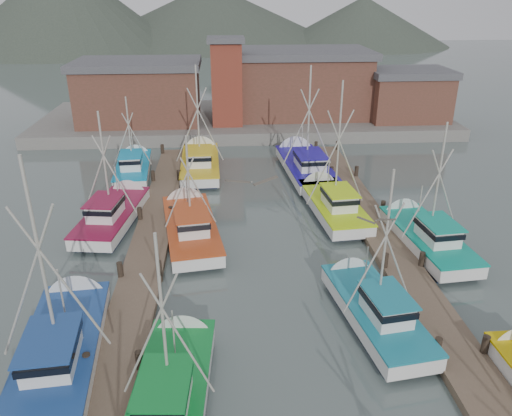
{
  "coord_description": "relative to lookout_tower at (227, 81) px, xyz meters",
  "views": [
    {
      "loc": [
        -2.47,
        -17.69,
        14.18
      ],
      "look_at": [
        -0.72,
        8.29,
        2.6
      ],
      "focal_mm": 35.0,
      "sensor_mm": 36.0,
      "label": 1
    }
  ],
  "objects": [
    {
      "name": "boat_12",
      "position": [
        -2.47,
        -10.55,
        -4.87
      ],
      "size": [
        3.89,
        9.72,
        9.61
      ],
      "rotation": [
        0.0,
        0.0,
        0.02
      ],
      "color": "black",
      "rests_on": "ground"
    },
    {
      "name": "boat_8",
      "position": [
        -2.68,
        -22.71,
        -4.88
      ],
      "size": [
        4.22,
        9.66,
        7.4
      ],
      "rotation": [
        0.0,
        0.0,
        0.15
      ],
      "color": "black",
      "rests_on": "ground"
    },
    {
      "name": "distant_hills",
      "position": [
        -10.76,
        89.59,
        -5.55
      ],
      "size": [
        175.0,
        140.0,
        42.0
      ],
      "color": "#40493D",
      "rests_on": "ground"
    },
    {
      "name": "lookout_tower",
      "position": [
        0.0,
        0.0,
        0.0
      ],
      "size": [
        3.6,
        3.6,
        8.5
      ],
      "color": "maroon",
      "rests_on": "quay"
    },
    {
      "name": "boat_4",
      "position": [
        -2.58,
        -36.38,
        -4.87
      ],
      "size": [
        3.23,
        8.53,
        8.02
      ],
      "rotation": [
        0.0,
        0.0,
        -0.07
      ],
      "color": "black",
      "rests_on": "ground"
    },
    {
      "name": "quay",
      "position": [
        2.0,
        4.0,
        -4.95
      ],
      "size": [
        44.0,
        16.0,
        1.2
      ],
      "primitive_type": "cube",
      "color": "slate",
      "rests_on": "ground"
    },
    {
      "name": "shed_left",
      "position": [
        -9.0,
        2.0,
        -1.21
      ],
      "size": [
        12.72,
        8.48,
        6.2
      ],
      "color": "brown",
      "rests_on": "quay"
    },
    {
      "name": "shed_center",
      "position": [
        8.0,
        4.0,
        -0.86
      ],
      "size": [
        14.84,
        9.54,
        6.9
      ],
      "color": "brown",
      "rests_on": "quay"
    },
    {
      "name": "boat_13",
      "position": [
        6.15,
        -11.93,
        -4.87
      ],
      "size": [
        4.04,
        10.64,
        9.81
      ],
      "rotation": [
        0.0,
        0.0,
        0.07
      ],
      "color": "black",
      "rests_on": "ground"
    },
    {
      "name": "gull_far",
      "position": [
        5.44,
        -33.33,
        0.21
      ],
      "size": [
        1.52,
        0.66,
        0.24
      ],
      "rotation": [
        0.0,
        0.0,
        -0.49
      ],
      "color": "gray",
      "rests_on": "ground"
    },
    {
      "name": "ground",
      "position": [
        2.0,
        -33.0,
        -5.55
      ],
      "size": [
        260.0,
        260.0,
        0.0
      ],
      "primitive_type": "plane",
      "color": "#4B5A57",
      "rests_on": "ground"
    },
    {
      "name": "shed_right",
      "position": [
        19.0,
        1.0,
        -1.71
      ],
      "size": [
        8.48,
        6.36,
        5.2
      ],
      "color": "brown",
      "rests_on": "quay"
    },
    {
      "name": "boat_14",
      "position": [
        -7.87,
        -11.47,
        -4.87
      ],
      "size": [
        3.19,
        8.43,
        7.19
      ],
      "rotation": [
        0.0,
        0.0,
        0.08
      ],
      "color": "black",
      "rests_on": "ground"
    },
    {
      "name": "boat_9",
      "position": [
        6.74,
        -19.94,
        -4.87
      ],
      "size": [
        3.89,
        9.19,
        9.8
      ],
      "rotation": [
        0.0,
        0.0,
        0.1
      ],
      "color": "black",
      "rests_on": "ground"
    },
    {
      "name": "dock_left",
      "position": [
        -5.0,
        -28.96,
        -5.34
      ],
      "size": [
        2.3,
        46.0,
        1.5
      ],
      "color": "brown",
      "rests_on": "ground"
    },
    {
      "name": "boat_11",
      "position": [
        11.22,
        -25.05,
        -4.87
      ],
      "size": [
        3.48,
        8.83,
        8.41
      ],
      "rotation": [
        0.0,
        0.0,
        0.1
      ],
      "color": "black",
      "rests_on": "ground"
    },
    {
      "name": "boat_10",
      "position": [
        -7.68,
        -20.56,
        -4.87
      ],
      "size": [
        3.83,
        9.05,
        8.26
      ],
      "rotation": [
        0.0,
        0.0,
        -0.14
      ],
      "color": "black",
      "rests_on": "ground"
    },
    {
      "name": "boat_5",
      "position": [
        6.11,
        -31.94,
        -4.87
      ],
      "size": [
        3.64,
        8.43,
        8.24
      ],
      "rotation": [
        0.0,
        0.0,
        0.15
      ],
      "color": "black",
      "rests_on": "ground"
    },
    {
      "name": "boat_6",
      "position": [
        -7.3,
        -33.68,
        -4.86
      ],
      "size": [
        4.06,
        9.69,
        9.92
      ],
      "rotation": [
        0.0,
        0.0,
        0.09
      ],
      "color": "black",
      "rests_on": "ground"
    },
    {
      "name": "gull_near",
      "position": [
        0.31,
        -37.33,
        3.5
      ],
      "size": [
        1.54,
        0.66,
        0.24
      ],
      "rotation": [
        0.0,
        0.0,
        0.32
      ],
      "color": "gray",
      "rests_on": "ground"
    },
    {
      "name": "dock_right",
      "position": [
        9.0,
        -28.96,
        -5.34
      ],
      "size": [
        2.3,
        46.0,
        1.5
      ],
      "color": "brown",
      "rests_on": "ground"
    }
  ]
}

